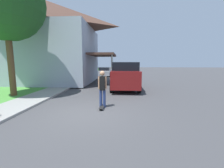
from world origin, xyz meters
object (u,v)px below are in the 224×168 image
Objects in this scene: lawn_tree_near at (5,2)px; skateboarder at (102,87)px; skateboard at (102,107)px; suv_parked at (125,75)px; car_down_street at (105,72)px.

skateboarder is at bearing -17.55° from lawn_tree_near.
skateboard is (5.85, -2.05, -5.49)m from lawn_tree_near.
skateboarder is (-1.14, -5.03, -0.17)m from suv_parked.
suv_parked reaches higher than skateboarder.
lawn_tree_near is 8.87m from suv_parked.
lawn_tree_near reaches higher than skateboarder.
suv_parked is at bearing 24.41° from lawn_tree_near.
suv_parked is at bearing 77.61° from skateboard.
lawn_tree_near is 10.09× the size of skateboard.
lawn_tree_near reaches higher than skateboard.
skateboarder is (1.83, -16.25, 0.30)m from car_down_street.
skateboarder is at bearing 89.17° from skateboard.
skateboard is at bearing -90.83° from skateboarder.
skateboard is at bearing -102.39° from suv_parked.
lawn_tree_near is at bearing -155.59° from suv_parked.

